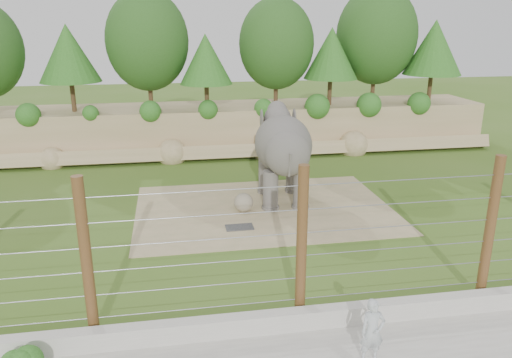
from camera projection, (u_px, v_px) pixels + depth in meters
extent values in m
plane|color=#42681C|center=(266.00, 242.00, 16.87)|extent=(90.00, 90.00, 0.00)
cube|color=#9E895A|center=(224.00, 127.00, 28.68)|extent=(30.00, 4.00, 2.50)
cube|color=#9E895A|center=(229.00, 152.00, 26.80)|extent=(30.00, 1.37, 1.07)
cylinder|color=#3F2B19|center=(73.00, 97.00, 26.30)|extent=(0.24, 0.24, 1.58)
sphere|color=#264B1A|center=(68.00, 55.00, 25.65)|extent=(3.60, 3.60, 3.60)
cylinder|color=#3F2B19|center=(150.00, 90.00, 27.36)|extent=(0.24, 0.24, 1.92)
sphere|color=#264B1A|center=(147.00, 41.00, 26.56)|extent=(4.40, 4.40, 4.40)
cylinder|color=#3F2B19|center=(207.00, 97.00, 26.80)|extent=(0.24, 0.24, 1.40)
sphere|color=#264B1A|center=(206.00, 61.00, 26.22)|extent=(3.20, 3.20, 3.20)
cylinder|color=#3F2B19|center=(276.00, 89.00, 28.32)|extent=(0.24, 0.24, 1.82)
sphere|color=#264B1A|center=(276.00, 44.00, 27.56)|extent=(4.16, 4.16, 4.16)
cylinder|color=#3F2B19|center=(330.00, 92.00, 28.29)|extent=(0.24, 0.24, 1.50)
sphere|color=#264B1A|center=(331.00, 55.00, 27.66)|extent=(3.44, 3.44, 3.44)
cylinder|color=#3F2B19|center=(373.00, 84.00, 29.63)|extent=(0.24, 0.24, 2.03)
sphere|color=#264B1A|center=(377.00, 36.00, 28.79)|extent=(4.64, 4.64, 4.64)
cylinder|color=#3F2B19|center=(430.00, 89.00, 29.05)|extent=(0.24, 0.24, 1.64)
sphere|color=#264B1A|center=(434.00, 49.00, 28.37)|extent=(3.76, 3.76, 3.76)
cube|color=tan|center=(264.00, 209.00, 19.76)|extent=(10.00, 7.00, 0.02)
cube|color=#262628|center=(239.00, 227.00, 17.96)|extent=(1.00, 0.60, 0.03)
sphere|color=gray|center=(244.00, 202.00, 19.36)|extent=(0.75, 0.75, 0.75)
cube|color=#B4B0A6|center=(305.00, 319.00, 12.10)|extent=(26.00, 0.35, 0.50)
cylinder|color=#55361C|center=(86.00, 261.00, 11.23)|extent=(0.26, 0.26, 4.00)
cylinder|color=#55361C|center=(302.00, 244.00, 12.04)|extent=(0.26, 0.26, 4.00)
cylinder|color=#55361C|center=(490.00, 230.00, 12.84)|extent=(0.26, 0.26, 4.00)
cylinder|color=#98989D|center=(300.00, 299.00, 12.49)|extent=(20.00, 0.02, 0.02)
cylinder|color=#98989D|center=(301.00, 278.00, 12.31)|extent=(20.00, 0.02, 0.02)
cylinder|color=#98989D|center=(301.00, 256.00, 12.13)|extent=(20.00, 0.02, 0.02)
cylinder|color=#98989D|center=(302.00, 233.00, 11.94)|extent=(20.00, 0.02, 0.02)
cylinder|color=#98989D|center=(303.00, 210.00, 11.76)|extent=(20.00, 0.02, 0.02)
cylinder|color=#98989D|center=(303.00, 186.00, 11.58)|extent=(20.00, 0.02, 0.02)
imported|color=silver|center=(372.00, 332.00, 10.75)|extent=(0.55, 0.36, 1.51)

